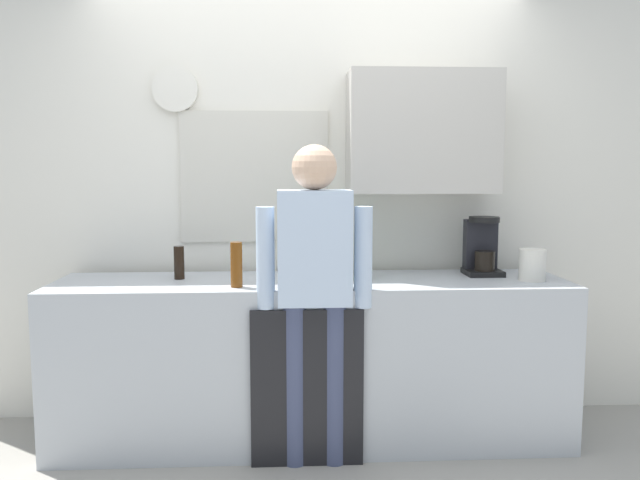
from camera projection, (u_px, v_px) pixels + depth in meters
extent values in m
plane|color=#9E998E|center=(315.00, 462.00, 3.24)|extent=(8.00, 8.00, 0.00)
cube|color=#B2B7BC|center=(312.00, 360.00, 3.49)|extent=(2.75, 0.64, 0.89)
cube|color=black|center=(307.00, 389.00, 3.16)|extent=(0.56, 0.02, 0.80)
cube|color=silver|center=(309.00, 199.00, 3.82)|extent=(4.35, 0.10, 2.60)
cube|color=beige|center=(254.00, 177.00, 3.73)|extent=(0.86, 0.02, 0.76)
cube|color=#8CA5C6|center=(254.00, 177.00, 3.73)|extent=(0.80, 0.02, 0.70)
cube|color=#B7B2A8|center=(422.00, 133.00, 3.60)|extent=(0.84, 0.32, 0.68)
cylinder|color=silver|center=(175.00, 89.00, 3.64)|extent=(0.26, 0.03, 0.26)
cube|color=black|center=(483.00, 272.00, 3.61)|extent=(0.20, 0.20, 0.03)
cube|color=black|center=(480.00, 244.00, 3.65)|extent=(0.18, 0.08, 0.28)
cylinder|color=black|center=(485.00, 261.00, 3.57)|extent=(0.11, 0.11, 0.11)
cylinder|color=black|center=(484.00, 219.00, 3.57)|extent=(0.17, 0.17, 0.03)
cylinder|color=brown|center=(236.00, 265.00, 3.23)|extent=(0.06, 0.06, 0.23)
cylinder|color=black|center=(179.00, 263.00, 3.46)|extent=(0.06, 0.06, 0.18)
cylinder|color=#195923|center=(361.00, 251.00, 3.48)|extent=(0.07, 0.07, 0.30)
cylinder|color=#2D8C33|center=(332.00, 249.00, 3.66)|extent=(0.09, 0.09, 0.28)
cylinder|color=#B26647|center=(306.00, 279.00, 3.21)|extent=(0.08, 0.08, 0.09)
cylinder|color=silver|center=(532.00, 265.00, 3.42)|extent=(0.14, 0.14, 0.17)
cylinder|color=#3F4766|center=(295.00, 384.00, 3.19)|extent=(0.12, 0.12, 0.82)
cylinder|color=#3F4766|center=(334.00, 384.00, 3.20)|extent=(0.12, 0.12, 0.82)
cube|color=silver|center=(314.00, 247.00, 3.12)|extent=(0.36, 0.20, 0.56)
sphere|color=#D8AD8C|center=(314.00, 167.00, 3.08)|extent=(0.22, 0.22, 0.22)
cylinder|color=silver|center=(265.00, 258.00, 3.11)|extent=(0.09, 0.09, 0.50)
cylinder|color=silver|center=(363.00, 257.00, 3.14)|extent=(0.09, 0.09, 0.50)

